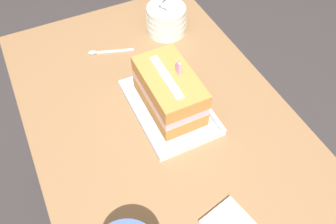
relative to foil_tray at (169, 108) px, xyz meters
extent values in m
cube|color=olive|center=(0.06, -0.04, -0.03)|extent=(1.24, 0.74, 0.04)
cube|color=olive|center=(-0.50, -0.35, -0.42)|extent=(0.06, 0.06, 0.74)
cube|color=olive|center=(-0.50, 0.27, -0.42)|extent=(0.06, 0.06, 0.74)
cube|color=silver|center=(0.00, 0.00, 0.00)|extent=(0.31, 0.21, 0.01)
cube|color=silver|center=(0.00, -0.10, 0.01)|extent=(0.31, 0.01, 0.02)
cube|color=silver|center=(0.00, 0.10, 0.01)|extent=(0.31, 0.01, 0.02)
cube|color=silver|center=(-0.15, 0.00, 0.01)|extent=(0.01, 0.18, 0.02)
cube|color=silver|center=(0.15, 0.00, 0.01)|extent=(0.01, 0.18, 0.02)
cube|color=#C2833D|center=(0.00, 0.00, 0.04)|extent=(0.23, 0.13, 0.05)
cube|color=beige|center=(0.00, 0.00, 0.08)|extent=(0.23, 0.13, 0.03)
cube|color=#C2833D|center=(0.00, 0.00, 0.11)|extent=(0.23, 0.13, 0.05)
cube|color=beige|center=(0.00, -0.01, 0.14)|extent=(0.17, 0.02, 0.00)
cube|color=#E099C6|center=(0.00, 0.03, 0.15)|extent=(0.02, 0.01, 0.04)
ellipsoid|color=yellow|center=(0.00, 0.03, 0.18)|extent=(0.01, 0.01, 0.01)
cylinder|color=silver|center=(-0.34, 0.15, 0.01)|extent=(0.14, 0.14, 0.03)
cylinder|color=silver|center=(-0.34, 0.15, 0.03)|extent=(0.14, 0.14, 0.03)
cylinder|color=silver|center=(-0.34, 0.15, 0.05)|extent=(0.14, 0.14, 0.03)
cylinder|color=silver|center=(-0.34, 0.15, 0.07)|extent=(0.14, 0.14, 0.03)
cylinder|color=silver|center=(-0.36, 0.15, 0.11)|extent=(0.01, 0.06, 0.06)
cylinder|color=silver|center=(-0.32, 0.14, 0.10)|extent=(0.02, 0.05, 0.06)
cylinder|color=silver|center=(-0.36, 0.14, 0.11)|extent=(0.03, 0.06, 0.06)
ellipsoid|color=silver|center=(-0.33, -0.13, 0.00)|extent=(0.03, 0.03, 0.01)
cube|color=silver|center=(-0.31, -0.06, -0.01)|extent=(0.05, 0.12, 0.00)
camera|label=1|loc=(0.59, -0.29, 0.81)|focal=37.74mm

